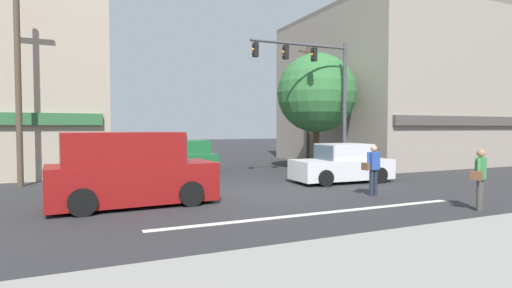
% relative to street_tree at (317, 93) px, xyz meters
% --- Properties ---
extents(ground_plane, '(120.00, 120.00, 0.00)m').
position_rel_street_tree_xyz_m(ground_plane, '(-5.72, -5.56, -4.04)').
color(ground_plane, '#2B2B2D').
extents(lane_marking_stripe, '(9.00, 0.24, 0.01)m').
position_rel_street_tree_xyz_m(lane_marking_stripe, '(-5.72, -9.06, -4.04)').
color(lane_marking_stripe, silver).
rests_on(lane_marking_stripe, ground).
extents(sidewalk_curb, '(40.00, 5.00, 0.16)m').
position_rel_street_tree_xyz_m(sidewalk_curb, '(-5.72, -14.06, -3.96)').
color(sidewalk_curb, gray).
rests_on(sidewalk_curb, ground).
extents(building_right_corner, '(12.06, 11.99, 9.49)m').
position_rel_street_tree_xyz_m(building_right_corner, '(8.19, 2.99, 0.70)').
color(building_right_corner, gray).
rests_on(building_right_corner, ground).
extents(street_tree, '(4.14, 4.14, 6.12)m').
position_rel_street_tree_xyz_m(street_tree, '(0.00, 0.00, 0.00)').
color(street_tree, '#4C3823').
rests_on(street_tree, ground).
extents(utility_pole_near_left, '(1.40, 0.22, 7.76)m').
position_rel_street_tree_xyz_m(utility_pole_near_left, '(-13.47, -0.44, -0.01)').
color(utility_pole_near_left, brown).
rests_on(utility_pole_near_left, ground).
extents(utility_pole_far_right, '(1.40, 0.22, 7.44)m').
position_rel_street_tree_xyz_m(utility_pole_far_right, '(1.94, 4.03, -0.18)').
color(utility_pole_far_right, brown).
rests_on(utility_pole_far_right, ground).
extents(traffic_light_mast, '(4.89, 0.30, 6.20)m').
position_rel_street_tree_xyz_m(traffic_light_mast, '(-1.24, -2.29, 0.26)').
color(traffic_light_mast, '#47474C').
rests_on(traffic_light_mast, ground).
extents(van_approaching_near, '(4.69, 2.23, 2.11)m').
position_rel_street_tree_xyz_m(van_approaching_near, '(-10.10, -5.94, -3.04)').
color(van_approaching_near, maroon).
rests_on(van_approaching_near, ground).
extents(sedan_crossing_leftbound, '(4.17, 2.01, 1.58)m').
position_rel_street_tree_xyz_m(sedan_crossing_leftbound, '(-1.56, -4.35, -3.33)').
color(sedan_crossing_leftbound, silver).
rests_on(sedan_crossing_leftbound, ground).
extents(sedan_waiting_far, '(2.03, 4.17, 1.58)m').
position_rel_street_tree_xyz_m(sedan_waiting_far, '(-6.09, 2.62, -3.33)').
color(sedan_waiting_far, '#1E6033').
rests_on(sedan_waiting_far, ground).
extents(pedestrian_foreground_with_bag, '(0.68, 0.43, 1.67)m').
position_rel_street_tree_xyz_m(pedestrian_foreground_with_bag, '(-1.58, -10.54, -3.09)').
color(pedestrian_foreground_with_bag, '#4C4742').
rests_on(pedestrian_foreground_with_bag, ground).
extents(pedestrian_mid_crossing, '(0.68, 0.29, 1.67)m').
position_rel_street_tree_xyz_m(pedestrian_mid_crossing, '(-2.60, -7.47, -3.09)').
color(pedestrian_mid_crossing, '#232838').
rests_on(pedestrian_mid_crossing, ground).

